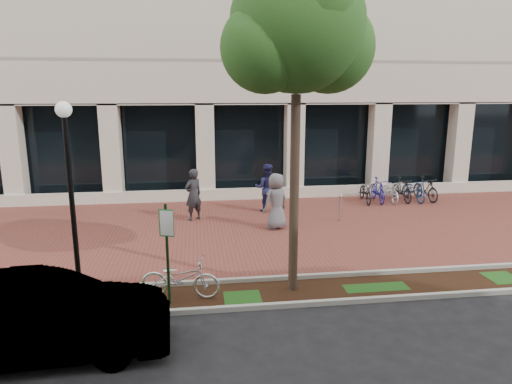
{
  "coord_description": "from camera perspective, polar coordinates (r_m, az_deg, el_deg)",
  "views": [
    {
      "loc": [
        -2.46,
        -15.25,
        4.77
      ],
      "look_at": [
        -0.51,
        -0.8,
        1.51
      ],
      "focal_mm": 32.0,
      "sensor_mm": 36.0,
      "label": 1
    }
  ],
  "objects": [
    {
      "name": "pedestrian_mid",
      "position": [
        18.19,
        1.31,
        0.53
      ],
      "size": [
        1.06,
        0.9,
        1.93
      ],
      "primitive_type": "imported",
      "rotation": [
        0.0,
        0.0,
        2.95
      ],
      "color": "#1D1F4A",
      "rests_on": "ground"
    },
    {
      "name": "ground",
      "position": [
        16.17,
        1.4,
        -4.56
      ],
      "size": [
        120.0,
        120.0,
        0.0
      ],
      "primitive_type": "plane",
      "color": "black",
      "rests_on": "ground"
    },
    {
      "name": "pedestrian_right",
      "position": [
        15.9,
        2.53,
        -1.17
      ],
      "size": [
        1.15,
        1.02,
        1.98
      ],
      "primitive_type": "imported",
      "rotation": [
        0.0,
        0.0,
        3.65
      ],
      "color": "slate",
      "rests_on": "ground"
    },
    {
      "name": "street_tree",
      "position": [
        10.54,
        5.41,
        19.03
      ],
      "size": [
        3.55,
        2.96,
        7.64
      ],
      "color": "#4B372A",
      "rests_on": "ground"
    },
    {
      "name": "sedan_near_curb",
      "position": [
        9.36,
        -25.26,
        -14.14
      ],
      "size": [
        4.61,
        1.81,
        1.49
      ],
      "primitive_type": "imported",
      "rotation": [
        0.0,
        0.0,
        1.62
      ],
      "color": "#AEAFB3",
      "rests_on": "ground"
    },
    {
      "name": "planting_strip",
      "position": [
        11.35,
        5.67,
        -12.29
      ],
      "size": [
        40.0,
        1.5,
        0.01
      ],
      "primitive_type": "cube",
      "color": "black",
      "rests_on": "ground"
    },
    {
      "name": "curb_street_side",
      "position": [
        10.67,
        6.63,
        -13.68
      ],
      "size": [
        40.0,
        0.12,
        0.12
      ],
      "primitive_type": "cube",
      "color": "#A9AAA0",
      "rests_on": "ground"
    },
    {
      "name": "brick_plaza",
      "position": [
        16.16,
        1.4,
        -4.55
      ],
      "size": [
        40.0,
        9.0,
        0.01
      ],
      "primitive_type": "cube",
      "color": "brown",
      "rests_on": "ground"
    },
    {
      "name": "pedestrian_left",
      "position": [
        17.09,
        -7.84,
        -0.34
      ],
      "size": [
        0.85,
        0.79,
        1.95
      ],
      "primitive_type": "imported",
      "rotation": [
        0.0,
        0.0,
        3.74
      ],
      "color": "#242529",
      "rests_on": "ground"
    },
    {
      "name": "parking_sign",
      "position": [
        10.31,
        -11.08,
        -6.09
      ],
      "size": [
        0.34,
        0.07,
        2.36
      ],
      "rotation": [
        0.0,
        0.0,
        -0.31
      ],
      "color": "#123215",
      "rests_on": "ground"
    },
    {
      "name": "bike_rack_cluster",
      "position": [
        20.85,
        17.03,
        0.21
      ],
      "size": [
        3.54,
        1.86,
        1.05
      ],
      "rotation": [
        0.0,
        0.0,
        -0.01
      ],
      "color": "black",
      "rests_on": "ground"
    },
    {
      "name": "locked_bicycle",
      "position": [
        10.96,
        -9.44,
        -10.56
      ],
      "size": [
        1.96,
        1.02,
        0.98
      ],
      "primitive_type": "imported",
      "rotation": [
        0.0,
        0.0,
        1.36
      ],
      "color": "silver",
      "rests_on": "ground"
    },
    {
      "name": "bollard",
      "position": [
        17.17,
        10.49,
        -1.95
      ],
      "size": [
        0.12,
        0.12,
        1.02
      ],
      "color": "#BCBCC1",
      "rests_on": "ground"
    },
    {
      "name": "lamppost",
      "position": [
        11.24,
        -22.14,
        0.31
      ],
      "size": [
        0.36,
        0.36,
        4.54
      ],
      "color": "black",
      "rests_on": "ground"
    },
    {
      "name": "curb_plaza_side",
      "position": [
        11.99,
        4.85,
        -10.57
      ],
      "size": [
        40.0,
        0.12,
        0.12
      ],
      "primitive_type": "cube",
      "color": "#A9AAA0",
      "rests_on": "ground"
    }
  ]
}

